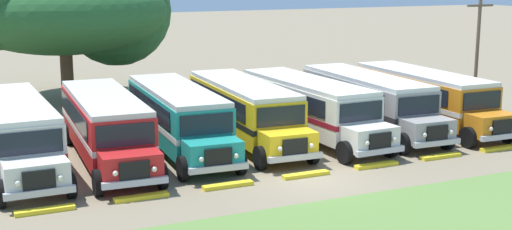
{
  "coord_description": "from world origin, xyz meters",
  "views": [
    {
      "loc": [
        -12.8,
        -22.93,
        8.04
      ],
      "look_at": [
        0.0,
        5.14,
        1.6
      ],
      "focal_mm": 48.51,
      "sensor_mm": 36.0,
      "label": 1
    }
  ],
  "objects": [
    {
      "name": "curb_wheelstop_1",
      "position": [
        -6.72,
        0.34,
        0.07
      ],
      "size": [
        2.0,
        0.36,
        0.15
      ],
      "primitive_type": "cube",
      "color": "yellow",
      "rests_on": "ground_plane"
    },
    {
      "name": "curb_wheelstop_3",
      "position": [
        0.0,
        0.34,
        0.07
      ],
      "size": [
        2.0,
        0.36,
        0.15
      ],
      "primitive_type": "cube",
      "color": "yellow",
      "rests_on": "ground_plane"
    },
    {
      "name": "curb_wheelstop_4",
      "position": [
        3.36,
        0.34,
        0.07
      ],
      "size": [
        2.0,
        0.36,
        0.15
      ],
      "primitive_type": "cube",
      "color": "yellow",
      "rests_on": "ground_plane"
    },
    {
      "name": "curb_wheelstop_5",
      "position": [
        6.72,
        0.34,
        0.07
      ],
      "size": [
        2.0,
        0.36,
        0.15
      ],
      "primitive_type": "cube",
      "color": "yellow",
      "rests_on": "ground_plane"
    },
    {
      "name": "parked_bus_slot_5",
      "position": [
        6.88,
        6.38,
        1.58
      ],
      "size": [
        2.95,
        10.87,
        2.82
      ],
      "rotation": [
        0.0,
        0.0,
        -1.6
      ],
      "color": "#9E9993",
      "rests_on": "ground_plane"
    },
    {
      "name": "ground_plane",
      "position": [
        0.0,
        0.0,
        0.0
      ],
      "size": [
        220.0,
        220.0,
        0.0
      ],
      "primitive_type": "plane",
      "color": "#84755B"
    },
    {
      "name": "parked_bus_slot_4",
      "position": [
        3.38,
        6.23,
        1.58
      ],
      "size": [
        3.05,
        10.89,
        2.82
      ],
      "rotation": [
        0.0,
        0.0,
        -1.53
      ],
      "color": "silver",
      "rests_on": "ground_plane"
    },
    {
      "name": "parked_bus_slot_3",
      "position": [
        0.16,
        6.83,
        1.58
      ],
      "size": [
        3.09,
        10.89,
        2.82
      ],
      "rotation": [
        0.0,
        0.0,
        -1.62
      ],
      "color": "yellow",
      "rests_on": "ground_plane"
    },
    {
      "name": "curb_wheelstop_6",
      "position": [
        10.08,
        0.34,
        0.07
      ],
      "size": [
        2.0,
        0.36,
        0.15
      ],
      "primitive_type": "cube",
      "color": "yellow",
      "rests_on": "ground_plane"
    },
    {
      "name": "broad_shade_tree",
      "position": [
        -5.66,
        21.22,
        5.89
      ],
      "size": [
        13.81,
        13.5,
        10.15
      ],
      "color": "brown",
      "rests_on": "ground_plane"
    },
    {
      "name": "parked_bus_slot_0",
      "position": [
        -10.28,
        6.41,
        1.58
      ],
      "size": [
        2.86,
        10.86,
        2.82
      ],
      "rotation": [
        0.0,
        0.0,
        -1.55
      ],
      "color": "silver",
      "rests_on": "ground_plane"
    },
    {
      "name": "parked_bus_slot_6",
      "position": [
        10.28,
        6.11,
        1.58
      ],
      "size": [
        2.83,
        10.86,
        2.82
      ],
      "rotation": [
        0.0,
        0.0,
        -1.59
      ],
      "color": "orange",
      "rests_on": "ground_plane"
    },
    {
      "name": "curb_wheelstop_0",
      "position": [
        -10.08,
        0.34,
        0.07
      ],
      "size": [
        2.0,
        0.36,
        0.15
      ],
      "primitive_type": "cube",
      "color": "yellow",
      "rests_on": "ground_plane"
    },
    {
      "name": "utility_pole",
      "position": [
        14.94,
        7.53,
        3.61
      ],
      "size": [
        1.8,
        0.2,
        6.74
      ],
      "color": "brown",
      "rests_on": "ground_plane"
    },
    {
      "name": "parked_bus_slot_2",
      "position": [
        -3.23,
        6.64,
        1.58
      ],
      "size": [
        3.12,
        10.9,
        2.82
      ],
      "rotation": [
        0.0,
        0.0,
        -1.62
      ],
      "color": "teal",
      "rests_on": "ground_plane"
    },
    {
      "name": "curb_wheelstop_2",
      "position": [
        -3.36,
        0.34,
        0.07
      ],
      "size": [
        2.0,
        0.36,
        0.15
      ],
      "primitive_type": "cube",
      "color": "yellow",
      "rests_on": "ground_plane"
    },
    {
      "name": "parked_bus_slot_1",
      "position": [
        -6.64,
        6.17,
        1.58
      ],
      "size": [
        3.1,
        10.89,
        2.82
      ],
      "rotation": [
        0.0,
        0.0,
        -1.62
      ],
      "color": "red",
      "rests_on": "ground_plane"
    }
  ]
}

